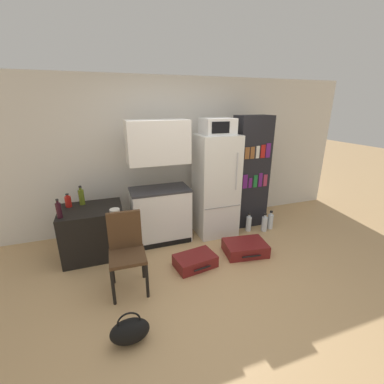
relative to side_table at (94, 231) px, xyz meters
The scene contains 18 objects.
ground_plane 1.89m from the side_table, 42.95° to the right, with size 24.00×24.00×0.00m, color tan.
wall_back 1.94m from the side_table, 25.18° to the left, with size 6.40×0.10×2.51m.
side_table is the anchor object (origin of this frame).
kitchen_hutch 1.12m from the side_table, ahead, with size 0.90×0.50×1.87m.
refrigerator 1.97m from the side_table, ahead, with size 0.64×0.59×1.64m.
microwave 2.38m from the side_table, ahead, with size 0.48×0.40×0.24m.
bookshelf 2.69m from the side_table, ahead, with size 0.58×0.35×1.91m.
bottle_olive_oil 0.52m from the side_table, 119.19° to the left, with size 0.08×0.08×0.28m.
bottle_wine_dark 0.62m from the side_table, 149.78° to the right, with size 0.07×0.07×0.25m.
bottle_ketchup_red 0.55m from the side_table, 150.48° to the left, with size 0.08×0.08×0.19m.
bowl 0.54m from the side_table, 37.19° to the right, with size 0.13×0.13×0.04m.
chair 0.97m from the side_table, 66.33° to the right, with size 0.41×0.42×0.93m.
suitcase_large_flat 1.51m from the side_table, 31.76° to the right, with size 0.58×0.43×0.16m.
suitcase_small_flat 2.20m from the side_table, 19.28° to the right, with size 0.65×0.50×0.17m.
handbag 1.72m from the side_table, 79.82° to the right, with size 0.36×0.20×0.33m.
water_bottle_front 2.49m from the side_table, ahead, with size 0.09×0.09×0.33m.
water_bottle_middle 2.90m from the side_table, ahead, with size 0.09×0.09×0.33m.
water_bottle_back 2.75m from the side_table, ahead, with size 0.10×0.10×0.33m.
Camera 1 is at (-1.12, -2.29, 2.08)m, focal length 24.00 mm.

